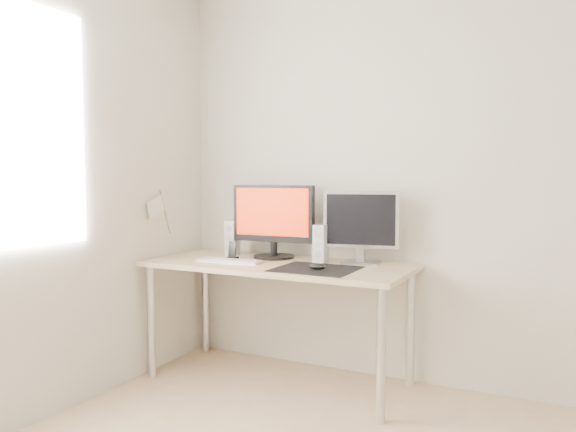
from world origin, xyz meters
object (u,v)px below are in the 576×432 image
(second_monitor, at_px, (361,223))
(main_monitor, at_px, (273,218))
(mouse, at_px, (317,266))
(speaker_right, at_px, (321,244))
(desk, at_px, (278,275))
(keyboard, at_px, (229,261))
(speaker_left, at_px, (232,238))
(phone_dock, at_px, (232,254))

(second_monitor, bearing_deg, main_monitor, -176.40)
(mouse, xyz_separation_m, speaker_right, (-0.09, 0.27, 0.09))
(desk, relative_size, speaker_right, 6.95)
(desk, height_order, keyboard, keyboard)
(main_monitor, height_order, speaker_left, main_monitor)
(keyboard, relative_size, phone_dock, 3.74)
(mouse, height_order, speaker_left, speaker_left)
(speaker_right, relative_size, phone_dock, 2.02)
(speaker_left, xyz_separation_m, phone_dock, (0.10, -0.16, -0.08))
(speaker_left, xyz_separation_m, keyboard, (0.15, -0.27, -0.11))
(desk, bearing_deg, mouse, -24.14)
(desk, xyz_separation_m, second_monitor, (0.46, 0.19, 0.32))
(speaker_right, bearing_deg, keyboard, -155.14)
(main_monitor, bearing_deg, phone_dock, -144.53)
(speaker_left, distance_m, phone_dock, 0.20)
(second_monitor, height_order, phone_dock, second_monitor)
(speaker_right, bearing_deg, desk, -151.96)
(main_monitor, bearing_deg, second_monitor, 3.60)
(keyboard, xyz_separation_m, phone_dock, (-0.05, 0.12, 0.03))
(keyboard, distance_m, phone_dock, 0.13)
(speaker_right, bearing_deg, speaker_left, 176.68)
(speaker_left, height_order, phone_dock, speaker_left)
(mouse, height_order, speaker_right, speaker_right)
(mouse, relative_size, speaker_right, 0.44)
(speaker_left, bearing_deg, speaker_right, -3.32)
(keyboard, bearing_deg, speaker_left, 118.69)
(main_monitor, xyz_separation_m, second_monitor, (0.57, 0.04, -0.01))
(desk, relative_size, second_monitor, 3.56)
(main_monitor, bearing_deg, speaker_left, 179.20)
(second_monitor, height_order, keyboard, second_monitor)
(main_monitor, height_order, second_monitor, main_monitor)
(main_monitor, relative_size, speaker_left, 2.40)
(mouse, bearing_deg, second_monitor, 67.86)
(main_monitor, relative_size, keyboard, 1.29)
(main_monitor, distance_m, phone_dock, 0.34)
(desk, bearing_deg, phone_dock, 179.34)
(second_monitor, xyz_separation_m, speaker_left, (-0.88, -0.03, -0.13))
(speaker_left, bearing_deg, keyboard, -61.31)
(speaker_right, distance_m, phone_dock, 0.57)
(mouse, xyz_separation_m, main_monitor, (-0.44, 0.30, 0.23))
(speaker_left, height_order, speaker_right, same)
(desk, height_order, main_monitor, main_monitor)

